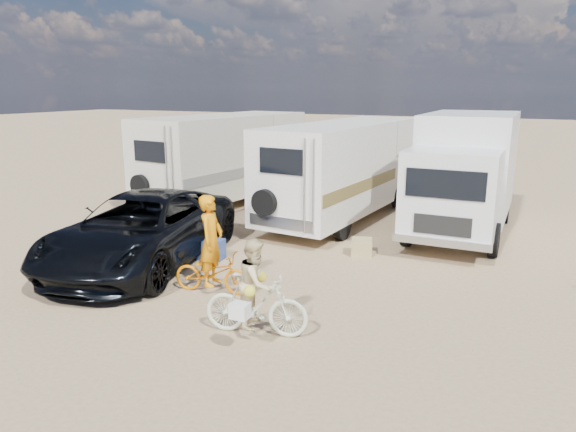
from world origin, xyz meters
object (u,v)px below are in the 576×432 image
at_px(rv_main, 344,171).
at_px(bike_man, 212,273).
at_px(crate, 362,247).
at_px(rv_left, 224,160).
at_px(dark_suv, 142,230).
at_px(rider_woman, 256,293).
at_px(box_truck, 463,176).
at_px(rider_man, 212,249).
at_px(cooler, 211,249).
at_px(bike_woman, 256,305).

relative_size(rv_main, bike_man, 4.76).
bearing_deg(crate, rv_left, 148.97).
height_order(rv_main, rv_left, rv_left).
xyz_separation_m(rv_main, crate, (1.68, -3.49, -1.32)).
height_order(dark_suv, rider_woman, dark_suv).
height_order(rv_main, crate, rv_main).
bearing_deg(box_truck, crate, -121.46).
xyz_separation_m(box_truck, dark_suv, (-6.53, -5.93, -0.86)).
bearing_deg(crate, rider_woman, -93.77).
distance_m(rv_left, rider_man, 8.66).
height_order(box_truck, dark_suv, box_truck).
relative_size(box_truck, rider_man, 3.31).
bearing_deg(bike_man, rider_woman, -137.16).
bearing_deg(rider_man, dark_suv, 60.96).
distance_m(rv_main, rider_man, 7.23).
distance_m(rider_woman, cooler, 4.35).
bearing_deg(rv_main, bike_woman, -75.17).
height_order(rv_left, rider_man, rv_left).
xyz_separation_m(bike_woman, rider_woman, (-0.00, 0.00, 0.21)).
relative_size(dark_suv, bike_woman, 3.32).
distance_m(rv_left, box_truck, 8.32).
bearing_deg(bike_woman, rv_main, -2.51).
xyz_separation_m(dark_suv, rider_woman, (4.23, -2.20, -0.08)).
bearing_deg(bike_man, rv_main, -12.61).
distance_m(bike_man, rider_woman, 2.18).
xyz_separation_m(rv_left, rider_man, (4.28, -7.50, -0.65)).
xyz_separation_m(box_truck, rider_man, (-4.01, -6.81, -0.76)).
relative_size(box_truck, crate, 12.18).
bearing_deg(crate, box_truck, 57.68).
bearing_deg(cooler, rv_left, 111.30).
distance_m(rv_left, cooler, 6.56).
distance_m(rider_man, crate, 4.29).
xyz_separation_m(box_truck, bike_woman, (-2.30, -8.13, -1.15)).
height_order(rider_man, crate, rider_man).
bearing_deg(rv_main, dark_suv, -108.74).
distance_m(rv_main, box_truck, 3.67).
height_order(cooler, crate, cooler).
relative_size(rider_man, crate, 3.68).
bearing_deg(rv_main, rider_man, -87.09).
relative_size(rider_woman, crate, 2.98).
bearing_deg(cooler, bike_woman, -54.14).
bearing_deg(rv_main, crate, -58.52).
bearing_deg(bike_woman, bike_man, 41.03).
distance_m(rv_left, dark_suv, 6.89).
relative_size(rider_man, cooler, 3.07).
bearing_deg(rv_left, rider_man, -52.51).
relative_size(rv_main, cooler, 12.70).
distance_m(rv_left, rider_woman, 10.69).
distance_m(rider_man, cooler, 2.32).
xyz_separation_m(rv_main, cooler, (-1.59, -5.34, -1.28)).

